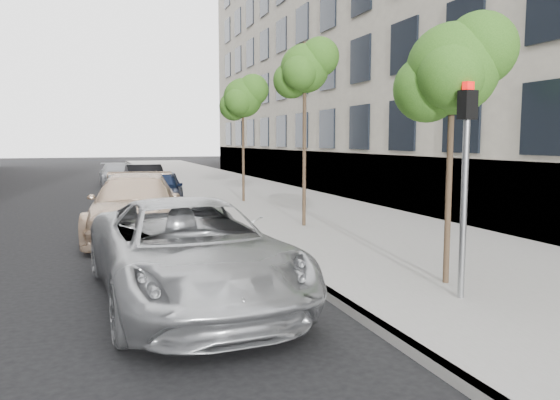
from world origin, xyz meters
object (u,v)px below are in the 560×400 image
tree_mid (306,69)px  sedan_blue (159,190)px  tree_far (243,98)px  minivan (189,251)px  signal_pole (465,165)px  tree_near (454,69)px  sedan_rear (116,174)px  sedan_black (145,181)px  suv (136,206)px

tree_mid → sedan_blue: 7.80m
tree_far → minivan: 13.32m
signal_pole → minivan: signal_pole is taller
minivan → tree_mid: bearing=50.2°
tree_near → sedan_rear: 25.02m
tree_mid → sedan_blue: bearing=119.0°
sedan_black → tree_far: bearing=-53.7°
suv → tree_near: bearing=-50.0°
sedan_black → sedan_rear: sedan_black is taller
tree_mid → sedan_blue: size_ratio=1.20×
tree_mid → sedan_black: 12.00m
tree_mid → sedan_black: size_ratio=1.19×
signal_pole → sedan_blue: size_ratio=0.75×
signal_pole → minivan: (-3.82, 1.61, -1.35)m
minivan → sedan_rear: size_ratio=1.33×
sedan_blue → suv: bearing=-92.8°
tree_mid → signal_pole: tree_mid is taller
tree_near → sedan_blue: (-3.33, 12.50, -2.91)m
tree_near → tree_mid: (-0.00, 6.50, 0.79)m
tree_mid → minivan: tree_mid is taller
minivan → sedan_blue: (0.84, 11.71, -0.06)m
tree_far → sedan_blue: tree_far is taller
signal_pole → sedan_blue: 13.72m
tree_mid → suv: size_ratio=0.92×
signal_pole → suv: 8.96m
signal_pole → minivan: 4.36m
tree_near → sedan_rear: size_ratio=1.03×
tree_near → tree_mid: tree_mid is taller
suv → tree_far: bearing=60.1°
tree_near → tree_far: tree_far is taller
tree_near → signal_pole: size_ratio=1.37×
tree_near → sedan_rear: (-4.36, 24.45, -3.02)m
minivan → sedan_black: 16.61m
tree_mid → sedan_rear: bearing=103.7°
tree_near → sedan_blue: 13.26m
suv → sedan_rear: (0.16, 17.45, -0.19)m
signal_pole → sedan_black: (-3.06, 18.21, -1.43)m
tree_far → minivan: tree_far is taller
tree_near → signal_pole: bearing=-112.9°
suv → sedan_rear: 17.46m
tree_far → tree_mid: bearing=-90.0°
suv → sedan_black: suv is taller
tree_mid → tree_far: size_ratio=1.05×
signal_pole → tree_mid: bearing=77.6°
tree_mid → suv: 5.82m
tree_far → suv: tree_far is taller
tree_near → sedan_blue: bearing=104.9°
signal_pole → sedan_rear: signal_pole is taller
suv → sedan_blue: 5.63m
tree_near → tree_far: 13.01m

